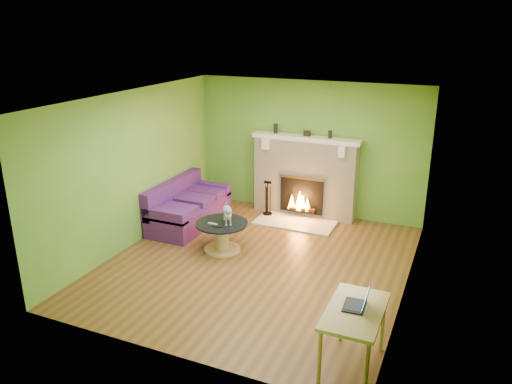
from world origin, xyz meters
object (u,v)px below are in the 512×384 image
at_px(sofa, 187,208).
at_px(desk, 355,317).
at_px(coffee_table, 222,234).
at_px(cat, 227,213).

height_order(sofa, desk, sofa).
xyz_separation_m(coffee_table, desk, (2.69, -2.11, 0.37)).
distance_m(sofa, cat, 1.44).
bearing_deg(cat, desk, -72.29).
relative_size(desk, cat, 1.87).
relative_size(coffee_table, cat, 1.61).
height_order(coffee_table, cat, cat).
xyz_separation_m(sofa, coffee_table, (1.12, -0.76, -0.04)).
bearing_deg(coffee_table, desk, -38.17).
xyz_separation_m(sofa, cat, (1.20, -0.71, 0.34)).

